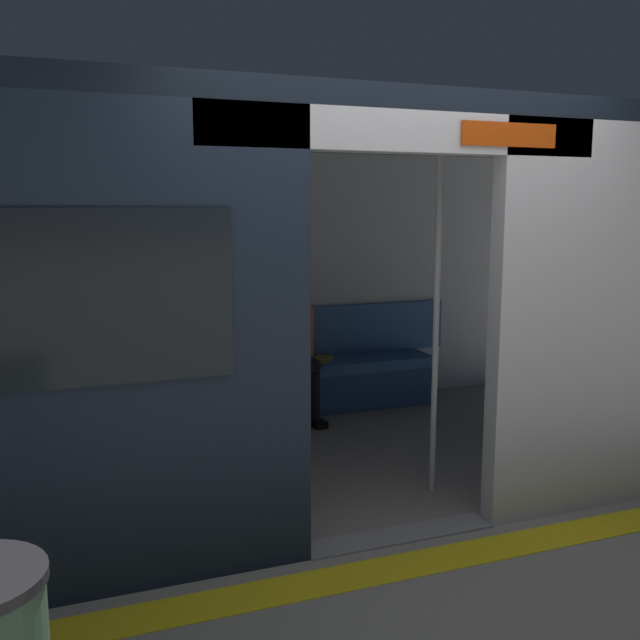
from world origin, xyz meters
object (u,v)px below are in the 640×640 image
bench_seat (272,378)px  handbag (235,359)px  grab_pole_far (436,317)px  person_seated (287,340)px  grab_pole_door (292,330)px  train_car (306,237)px  book (323,359)px

bench_seat → handbag: size_ratio=11.44×
grab_pole_far → person_seated: bearing=-78.9°
handbag → grab_pole_door: grab_pole_door is taller
train_car → grab_pole_door: train_car is taller
book → grab_pole_door: bearing=99.3°
bench_seat → book: (-0.48, -0.07, 0.11)m
person_seated → grab_pole_far: bearing=101.1°
handbag → grab_pole_door: size_ratio=0.12×
train_car → bench_seat: (-0.08, -1.09, -1.23)m
book → grab_pole_far: grab_pole_far is taller
person_seated → handbag: (0.43, -0.08, -0.14)m
person_seated → book: size_ratio=5.27×
handbag → grab_pole_far: bearing=112.5°
bench_seat → grab_pole_door: size_ratio=1.35×
book → grab_pole_door: 2.36m
train_car → grab_pole_far: 1.07m
book → grab_pole_far: bearing=124.1°
train_car → handbag: 1.54m
person_seated → handbag: 0.46m
train_car → person_seated: (-0.20, -1.04, -0.91)m
handbag → grab_pole_door: 2.10m
bench_seat → handbag: bearing=-4.4°
bench_seat → book: size_ratio=13.52×
bench_seat → person_seated: size_ratio=2.57×
grab_pole_door → grab_pole_far: 0.96m
person_seated → grab_pole_door: bearing=72.9°
train_car → book: train_car is taller
person_seated → grab_pole_door: grab_pole_door is taller
person_seated → grab_pole_far: grab_pole_far is taller
handbag → book: bearing=-176.6°
handbag → book: handbag is taller
person_seated → book: bearing=-161.3°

